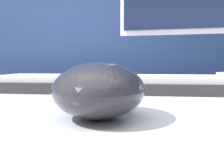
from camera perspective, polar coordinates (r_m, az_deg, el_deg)
partition_panel at (r=1.07m, az=13.98°, el=0.88°), size 5.00×0.03×1.40m
computer_mouse_near at (r=0.26m, az=-2.35°, el=-1.05°), size 0.10×0.14×0.05m
keyboard at (r=0.50m, az=0.55°, el=0.11°), size 0.43×0.21×0.02m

